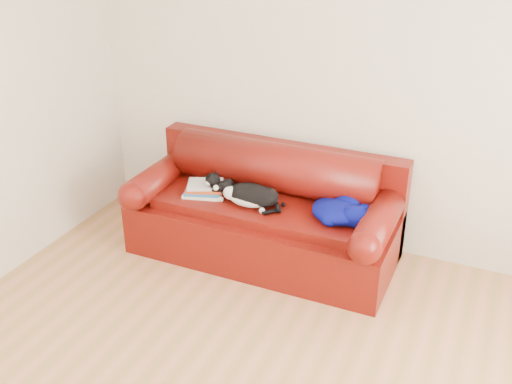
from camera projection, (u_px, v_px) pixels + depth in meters
room_shell at (268, 135)px, 2.75m from camera, size 4.52×4.02×2.61m
sofa_base at (263, 229)px, 4.83m from camera, size 2.10×0.90×0.50m
sofa_back at (275, 183)px, 4.90m from camera, size 2.10×1.01×0.88m
book_stack at (204, 189)px, 4.79m from camera, size 0.35×0.30×0.10m
cat at (250, 196)px, 4.60m from camera, size 0.61×0.26×0.22m
blanket at (341, 211)px, 4.42m from camera, size 0.50×0.40×0.15m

